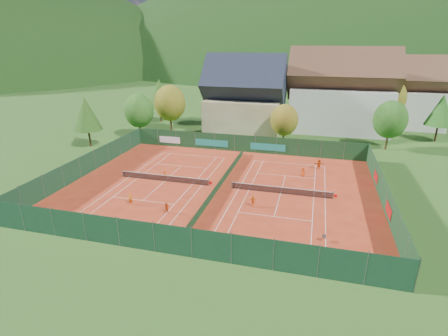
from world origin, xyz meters
TOP-DOWN VIEW (x-y plane):
  - ground at (0.00, 0.00)m, footprint 600.00×600.00m
  - clay_pad at (0.00, 0.00)m, footprint 40.00×32.00m
  - court_markings_left at (-8.00, 0.00)m, footprint 11.03×23.83m
  - court_markings_right at (8.00, 0.00)m, footprint 11.03×23.83m
  - tennis_net_left at (-7.85, 0.00)m, footprint 13.30×0.10m
  - tennis_net_right at (8.15, 0.00)m, footprint 13.30×0.10m
  - court_divider at (0.00, 0.00)m, footprint 0.03×28.80m
  - fence_north at (-0.46, 15.99)m, footprint 40.00×0.10m
  - fence_south at (0.00, -16.00)m, footprint 40.00×0.04m
  - fence_west at (-20.00, 0.00)m, footprint 0.04×32.00m
  - fence_east at (20.00, 0.05)m, footprint 0.09×32.00m
  - chalet at (-3.00, 30.00)m, footprint 16.20×12.00m
  - hotel_block_a at (16.00, 36.00)m, footprint 21.60×11.00m
  - hotel_block_b at (30.00, 44.00)m, footprint 17.28×10.00m
  - tree_west_front at (-22.00, 20.00)m, footprint 5.72×5.72m
  - tree_west_mid at (-18.00, 26.00)m, footprint 6.44×6.44m
  - tree_west_back at (-24.00, 34.00)m, footprint 5.60×5.60m
  - tree_center at (6.00, 22.00)m, footprint 5.01×5.01m
  - tree_east_front at (24.00, 24.00)m, footprint 5.72×5.72m
  - tree_east_mid at (34.00, 32.00)m, footprint 5.04×5.04m
  - tree_west_side at (-28.00, 12.00)m, footprint 5.04×5.04m
  - tree_east_back at (26.00, 40.00)m, footprint 7.15×7.15m
  - mountain_backdrop at (28.54, 233.48)m, footprint 820.00×530.00m
  - ball_hopper at (13.27, -10.22)m, footprint 0.34×0.34m
  - loose_ball_0 at (-6.11, -6.36)m, footprint 0.07×0.07m
  - loose_ball_1 at (7.17, -8.25)m, footprint 0.07×0.07m
  - loose_ball_2 at (1.89, 1.04)m, footprint 0.07×0.07m
  - player_left_near at (-8.83, -7.78)m, footprint 0.62×0.45m
  - player_left_mid at (-3.82, -8.70)m, footprint 0.70×0.59m
  - player_left_far at (-8.43, 1.24)m, footprint 0.83×0.56m
  - player_right_near at (5.25, -4.58)m, footprint 0.94×0.76m
  - player_right_far_a at (10.40, 6.75)m, footprint 0.74×0.53m
  - player_right_far_b at (12.56, 10.40)m, footprint 1.52×0.70m

SIDE VIEW (x-z plane):
  - mountain_backdrop at x=28.54m, z-range -160.64..81.36m
  - ground at x=0.00m, z-range -0.02..-0.02m
  - clay_pad at x=0.00m, z-range 0.00..0.01m
  - court_markings_left at x=-8.00m, z-range 0.01..0.01m
  - court_markings_right at x=8.00m, z-range 0.01..0.01m
  - loose_ball_0 at x=-6.11m, z-range 0.00..0.07m
  - loose_ball_1 at x=7.17m, z-range 0.00..0.07m
  - loose_ball_2 at x=1.89m, z-range 0.00..0.07m
  - court_divider at x=0.00m, z-range 0.00..1.00m
  - tennis_net_left at x=-7.85m, z-range 0.00..1.02m
  - tennis_net_right at x=8.15m, z-range 0.00..1.02m
  - ball_hopper at x=13.27m, z-range 0.16..0.96m
  - player_left_far at x=-8.43m, z-range 0.00..1.19m
  - player_left_mid at x=-3.82m, z-range 0.00..1.31m
  - player_right_far_a at x=10.40m, z-range 0.00..1.40m
  - player_right_near at x=5.25m, z-range 0.00..1.49m
  - player_left_near at x=-8.83m, z-range 0.00..1.58m
  - player_right_far_b at x=12.56m, z-range 0.00..1.58m
  - fence_north at x=-0.46m, z-range -0.03..2.97m
  - fence_east at x=20.00m, z-range -0.02..2.98m
  - fence_south at x=0.00m, z-range 0.00..3.00m
  - fence_west at x=-20.00m, z-range 0.00..3.00m
  - tree_center at x=6.00m, z-range 0.92..8.52m
  - tree_west_front at x=-22.00m, z-range 1.05..9.74m
  - tree_east_front at x=24.00m, z-range 1.05..9.74m
  - tree_east_mid at x=34.00m, z-range 1.56..10.56m
  - tree_west_side at x=-28.00m, z-range 1.56..10.56m
  - tree_west_mid at x=-18.00m, z-range 1.18..10.96m
  - hotel_block_b at x=30.00m, z-range -1.13..14.37m
  - chalet at x=-3.00m, z-range -1.38..14.62m
  - tree_west_back at x=-24.00m, z-range 1.74..11.74m
  - tree_east_back at x=26.00m, z-range 1.31..12.18m
  - hotel_block_a at x=16.00m, z-range -1.24..16.01m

